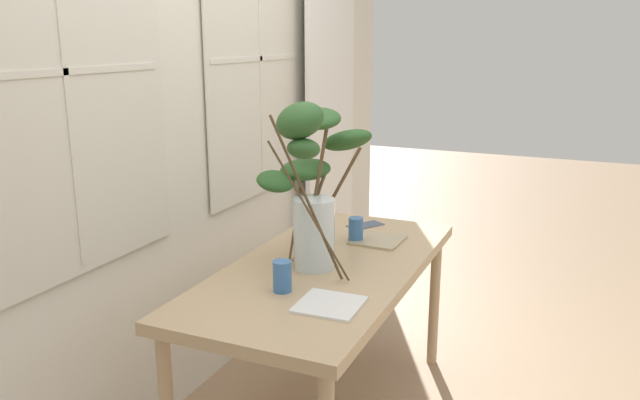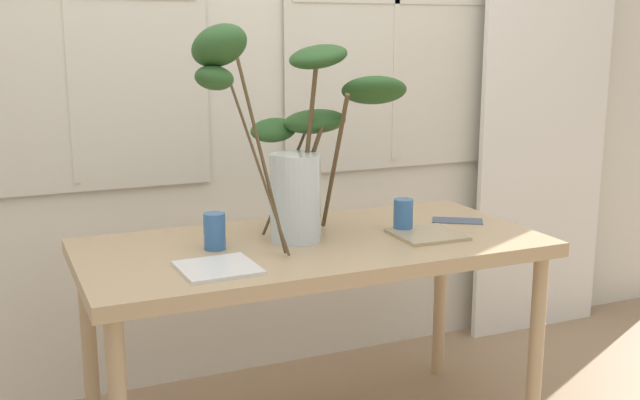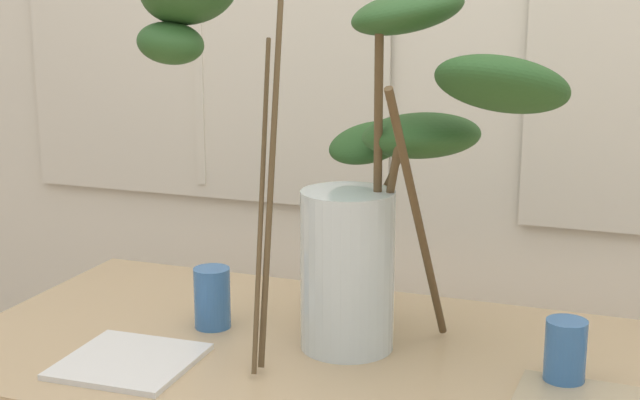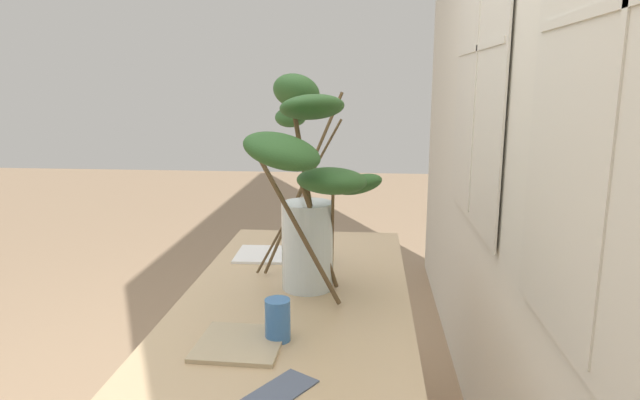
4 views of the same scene
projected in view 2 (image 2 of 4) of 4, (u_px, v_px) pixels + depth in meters
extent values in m
cube|color=silver|center=(240.00, 13.00, 3.07)|extent=(4.99, 0.12, 2.99)
cube|color=white|center=(396.00, 1.00, 3.26)|extent=(0.95, 0.01, 1.36)
cube|color=silver|center=(397.00, 1.00, 3.26)|extent=(1.02, 0.01, 1.43)
cube|color=silver|center=(397.00, 1.00, 3.26)|extent=(0.02, 0.01, 1.36)
cube|color=silver|center=(397.00, 1.00, 3.26)|extent=(0.95, 0.01, 0.02)
cube|color=white|center=(548.00, 80.00, 3.56)|extent=(0.71, 0.03, 2.41)
cube|color=tan|center=(313.00, 248.00, 2.58)|extent=(1.53, 0.73, 0.05)
cylinder|color=tan|center=(536.00, 350.00, 2.66)|extent=(0.05, 0.05, 0.69)
cylinder|color=tan|center=(90.00, 352.00, 2.65)|extent=(0.05, 0.05, 0.69)
cylinder|color=tan|center=(440.00, 296.00, 3.21)|extent=(0.05, 0.05, 0.69)
cylinder|color=silver|center=(295.00, 198.00, 2.55)|extent=(0.17, 0.17, 0.29)
cylinder|color=silver|center=(296.00, 225.00, 2.57)|extent=(0.15, 0.15, 0.09)
cylinder|color=brown|center=(258.00, 163.00, 2.42)|extent=(0.10, 0.30, 0.54)
ellipsoid|color=#285123|center=(214.00, 78.00, 2.26)|extent=(0.15, 0.15, 0.09)
cylinder|color=brown|center=(260.00, 147.00, 2.43)|extent=(0.08, 0.28, 0.64)
ellipsoid|color=#285123|center=(219.00, 45.00, 2.28)|extent=(0.23, 0.23, 0.20)
cylinder|color=brown|center=(305.00, 179.00, 2.60)|extent=(0.11, 0.13, 0.38)
ellipsoid|color=#285123|center=(315.00, 121.00, 2.62)|extent=(0.30, 0.30, 0.10)
cylinder|color=brown|center=(307.00, 148.00, 2.54)|extent=(0.05, 0.11, 0.60)
ellipsoid|color=#285123|center=(318.00, 57.00, 2.51)|extent=(0.25, 0.24, 0.11)
cylinder|color=brown|center=(335.00, 164.00, 2.56)|extent=(0.05, 0.28, 0.49)
ellipsoid|color=#285123|center=(374.00, 90.00, 2.55)|extent=(0.25, 0.26, 0.15)
cylinder|color=brown|center=(284.00, 183.00, 2.61)|extent=(0.17, 0.02, 0.35)
ellipsoid|color=#285123|center=(273.00, 130.00, 2.65)|extent=(0.18, 0.17, 0.12)
cylinder|color=#386BAD|center=(215.00, 231.00, 2.46)|extent=(0.07, 0.07, 0.12)
cylinder|color=#386BAD|center=(403.00, 215.00, 2.69)|extent=(0.07, 0.07, 0.11)
cube|color=white|center=(218.00, 268.00, 2.26)|extent=(0.23, 0.23, 0.01)
cube|color=tan|center=(427.00, 234.00, 2.63)|extent=(0.23, 0.23, 0.01)
cube|color=#4C566B|center=(457.00, 221.00, 2.84)|extent=(0.20, 0.17, 0.00)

